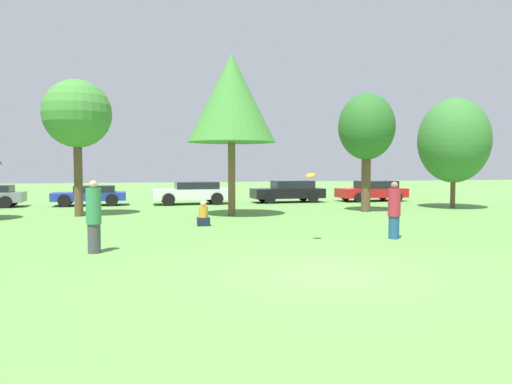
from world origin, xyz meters
The scene contains 13 objects.
ground_plane centered at (0.00, 0.00, 0.00)m, with size 120.00×120.00×0.00m, color #5B8E42.
person_thrower centered at (-4.96, 3.46, 0.93)m, with size 0.38×0.38×1.86m.
person_catcher centered at (3.74, 3.80, 0.87)m, with size 0.38×0.38×1.75m.
frisbee centered at (1.00, 3.76, 1.96)m, with size 0.29×0.27×0.16m.
bystander_sitting centered at (-1.48, 8.45, 0.38)m, with size 0.45×0.37×0.94m.
tree_1 centered at (-6.38, 13.23, 4.49)m, with size 2.99×2.99×6.04m.
tree_2 centered at (0.28, 11.86, 5.25)m, with size 3.94×3.94×7.24m.
tree_3 centered at (7.03, 12.12, 4.09)m, with size 2.74×2.74×5.77m.
tree_4 centered at (12.44, 12.79, 3.59)m, with size 3.70×3.70×5.83m.
parked_car_blue centered at (-6.40, 19.41, 0.62)m, with size 4.04×1.93×1.13m.
parked_car_white centered at (-0.68, 18.97, 0.71)m, with size 4.50×2.12×1.31m.
parked_car_black centered at (5.32, 19.02, 0.70)m, with size 4.46×1.93×1.34m.
parked_car_red centered at (10.88, 18.72, 0.67)m, with size 4.38×2.10×1.30m.
Camera 1 is at (-3.92, -9.32, 2.20)m, focal length 33.67 mm.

